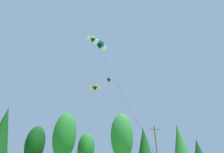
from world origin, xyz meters
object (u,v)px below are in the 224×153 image
(parafoil_kite_far_purple, at_px, (109,80))
(parafoil_kite_low_lime_white, at_px, (93,40))
(utility_pole, at_px, (157,149))
(parafoil_kite_high_orange, at_px, (95,88))
(parafoil_kite_mid_blue_white, at_px, (100,45))

(parafoil_kite_far_purple, distance_m, parafoil_kite_low_lime_white, 9.69)
(parafoil_kite_far_purple, xyz_separation_m, parafoil_kite_low_lime_white, (-4.17, -6.56, 5.79))
(utility_pole, distance_m, parafoil_kite_high_orange, 22.00)
(utility_pole, distance_m, parafoil_kite_mid_blue_white, 23.73)
(parafoil_kite_mid_blue_white, height_order, parafoil_kite_far_purple, parafoil_kite_mid_blue_white)
(parafoil_kite_mid_blue_white, distance_m, parafoil_kite_low_lime_white, 2.66)
(utility_pole, height_order, parafoil_kite_far_purple, parafoil_kite_far_purple)
(parafoil_kite_high_orange, bearing_deg, parafoil_kite_far_purple, -72.85)
(parafoil_kite_low_lime_white, bearing_deg, utility_pole, 28.86)
(parafoil_kite_mid_blue_white, bearing_deg, parafoil_kite_far_purple, 70.40)
(parafoil_kite_low_lime_white, bearing_deg, parafoil_kite_far_purple, 57.58)
(utility_pole, relative_size, parafoil_kite_mid_blue_white, 0.42)
(parafoil_kite_far_purple, bearing_deg, parafoil_kite_high_orange, 107.15)
(parafoil_kite_far_purple, bearing_deg, parafoil_kite_mid_blue_white, -109.60)
(utility_pole, relative_size, parafoil_kite_low_lime_white, 0.39)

